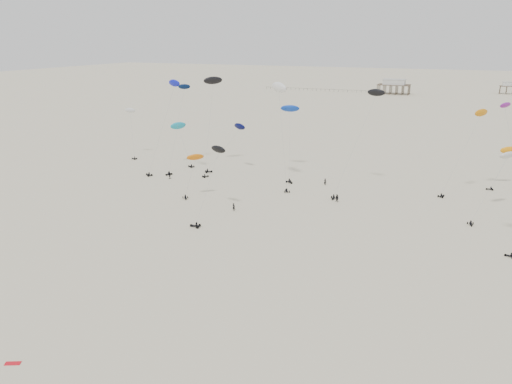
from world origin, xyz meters
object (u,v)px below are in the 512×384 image
at_px(pavilion_small, 507,89).
at_px(rig_0, 364,122).
at_px(rig_8, 211,174).
at_px(spectator_0, 234,211).
at_px(rig_4, 193,167).
at_px(pavilion_main, 394,88).

relative_size(pavilion_small, rig_0, 0.34).
height_order(rig_0, rig_8, rig_0).
relative_size(rig_0, spectator_0, 12.69).
bearing_deg(rig_4, pavilion_small, -141.87).
height_order(rig_4, spectator_0, rig_4).
distance_m(pavilion_main, rig_4, 251.33).
bearing_deg(pavilion_small, rig_0, -99.94).
distance_m(pavilion_small, spectator_0, 293.90).
distance_m(rig_0, rig_4, 42.16).
height_order(pavilion_small, spectator_0, pavilion_small).
distance_m(rig_4, spectator_0, 15.58).
height_order(pavilion_small, rig_0, rig_0).
xyz_separation_m(rig_0, rig_4, (-35.13, -21.27, -9.50)).
height_order(pavilion_small, rig_8, rig_8).
xyz_separation_m(pavilion_main, rig_4, (-10.65, -251.08, 3.24)).
distance_m(pavilion_small, rig_4, 292.45).
bearing_deg(pavilion_main, pavilion_small, 23.20).
xyz_separation_m(pavilion_small, spectator_0, (-67.86, -285.94, -3.49)).
xyz_separation_m(pavilion_main, rig_8, (-0.97, -260.35, 4.85)).
height_order(rig_4, rig_8, rig_8).
distance_m(pavilion_small, rig_0, 264.11).
xyz_separation_m(rig_0, spectator_0, (-22.35, -26.13, -16.97)).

